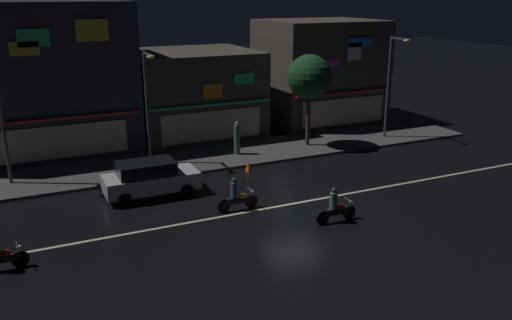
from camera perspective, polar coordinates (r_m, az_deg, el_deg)
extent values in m
plane|color=black|center=(24.14, 4.07, -4.66)|extent=(140.00, 140.00, 0.00)
cube|color=beige|center=(24.13, 4.07, -4.65)|extent=(30.18, 0.16, 0.01)
cube|color=#424447|center=(30.95, -3.12, 0.53)|extent=(31.77, 4.69, 0.14)
cube|color=#4C443A|center=(35.79, -6.81, 7.15)|extent=(7.97, 7.15, 5.47)
cube|color=#33E572|center=(32.39, -4.71, 5.88)|extent=(7.57, 0.24, 0.12)
cube|color=orange|center=(32.32, -4.64, 7.34)|extent=(1.21, 0.08, 0.87)
cube|color=#33E572|center=(32.98, -1.31, 8.68)|extent=(1.28, 0.08, 0.63)
cube|color=beige|center=(32.73, -4.69, 3.67)|extent=(6.38, 0.06, 1.80)
cube|color=#2D333D|center=(33.39, -22.50, 7.94)|extent=(10.83, 6.23, 8.61)
cube|color=red|center=(30.51, -21.76, 3.96)|extent=(10.29, 0.24, 0.12)
cube|color=yellow|center=(29.98, -23.49, 10.83)|extent=(1.45, 0.08, 0.70)
cube|color=yellow|center=(30.22, -17.07, 13.08)|extent=(1.67, 0.08, 1.13)
cube|color=#33E572|center=(29.96, -22.64, 11.92)|extent=(1.58, 0.08, 0.90)
cube|color=beige|center=(30.87, -21.50, 1.64)|extent=(8.67, 0.06, 1.80)
cube|color=#4C443A|center=(39.36, 6.75, 9.36)|extent=(7.99, 6.49, 7.21)
cube|color=red|center=(36.73, 9.46, 7.08)|extent=(7.59, 0.24, 0.12)
cube|color=white|center=(36.76, 10.45, 11.30)|extent=(1.04, 0.08, 1.14)
cube|color=#268CF2|center=(36.92, 10.98, 12.22)|extent=(1.90, 0.08, 0.60)
cube|color=#D83FD8|center=(35.69, 7.62, 10.17)|extent=(1.68, 0.08, 0.53)
cube|color=beige|center=(37.03, 9.31, 5.12)|extent=(6.40, 0.06, 1.80)
cylinder|color=#47494C|center=(28.04, -25.47, 4.20)|extent=(0.16, 0.16, 6.63)
cylinder|color=#47494C|center=(29.23, -11.52, 5.45)|extent=(0.16, 0.16, 6.04)
cube|color=#47494C|center=(28.11, -11.53, 11.02)|extent=(0.10, 1.40, 0.10)
ellipsoid|color=#F9E099|center=(27.44, -11.16, 10.72)|extent=(0.44, 0.32, 0.20)
cylinder|color=#47494C|center=(35.06, 13.89, 7.51)|extent=(0.16, 0.16, 6.35)
cube|color=#47494C|center=(34.15, 15.02, 12.39)|extent=(0.10, 1.40, 0.10)
ellipsoid|color=#F9E099|center=(33.62, 15.78, 12.12)|extent=(0.44, 0.32, 0.20)
cylinder|color=#4C664C|center=(30.69, -2.03, 2.17)|extent=(0.36, 0.36, 1.69)
sphere|color=tan|center=(30.45, -2.05, 3.91)|extent=(0.22, 0.22, 0.22)
cylinder|color=#473323|center=(32.50, 5.56, 4.27)|extent=(0.24, 0.24, 3.12)
sphere|color=#194723|center=(32.01, 5.70, 8.82)|extent=(2.63, 2.63, 2.63)
cube|color=silver|center=(25.25, -11.09, -2.26)|extent=(4.30, 1.78, 0.76)
cube|color=black|center=(24.99, -11.65, -0.86)|extent=(2.58, 1.57, 0.60)
cube|color=#F9F2CC|center=(26.31, -6.98, -1.02)|extent=(0.08, 0.20, 0.12)
cube|color=#F9F2CC|center=(25.22, -6.11, -1.81)|extent=(0.08, 0.20, 0.12)
cylinder|color=black|center=(26.53, -8.55, -2.02)|extent=(0.62, 0.20, 0.62)
cylinder|color=black|center=(24.93, -7.36, -3.27)|extent=(0.62, 0.20, 0.62)
cylinder|color=black|center=(25.94, -14.56, -2.87)|extent=(0.62, 0.20, 0.62)
cylinder|color=black|center=(24.30, -13.76, -4.20)|extent=(0.62, 0.20, 0.62)
cylinder|color=black|center=(20.40, -23.82, -9.62)|extent=(0.60, 0.08, 0.60)
ellipsoid|color=red|center=(20.27, -25.21, -8.97)|extent=(0.44, 0.26, 0.24)
cylinder|color=slate|center=(20.17, -24.16, -8.24)|extent=(0.03, 0.60, 0.03)
sphere|color=white|center=(20.21, -23.87, -8.47)|extent=(0.14, 0.14, 0.14)
cylinder|color=black|center=(23.54, -0.51, -4.42)|extent=(0.60, 0.08, 0.60)
cylinder|color=black|center=(23.07, -3.46, -4.92)|extent=(0.60, 0.10, 0.60)
cube|color=black|center=(23.26, -1.97, -4.44)|extent=(1.30, 0.14, 0.20)
ellipsoid|color=gold|center=(23.25, -1.52, -3.86)|extent=(0.44, 0.26, 0.24)
cube|color=black|center=(23.13, -2.43, -4.17)|extent=(0.56, 0.22, 0.10)
cylinder|color=slate|center=(23.32, -0.63, -3.18)|extent=(0.03, 0.60, 0.03)
sphere|color=white|center=(23.39, -0.42, -3.38)|extent=(0.14, 0.14, 0.14)
cylinder|color=#334766|center=(23.01, -2.33, -3.23)|extent=(0.32, 0.32, 0.70)
sphere|color=#333338|center=(22.85, -2.34, -2.15)|extent=(0.22, 0.22, 0.22)
cylinder|color=black|center=(22.74, 9.89, -5.50)|extent=(0.60, 0.08, 0.60)
cylinder|color=black|center=(22.07, 7.10, -6.10)|extent=(0.60, 0.10, 0.60)
cube|color=black|center=(22.36, 8.53, -5.56)|extent=(1.30, 0.14, 0.20)
ellipsoid|color=red|center=(22.38, 8.98, -4.95)|extent=(0.44, 0.26, 0.24)
cube|color=black|center=(22.20, 8.11, -5.30)|extent=(0.56, 0.22, 0.10)
cylinder|color=slate|center=(22.51, 9.86, -4.24)|extent=(0.03, 0.60, 0.03)
sphere|color=white|center=(22.59, 10.04, -4.43)|extent=(0.14, 0.14, 0.14)
cylinder|color=#4C664C|center=(22.07, 8.27, -4.32)|extent=(0.32, 0.32, 0.70)
sphere|color=#333338|center=(21.91, 8.32, -3.20)|extent=(0.22, 0.22, 0.22)
cone|color=orange|center=(28.29, -0.81, -0.65)|extent=(0.36, 0.36, 0.55)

